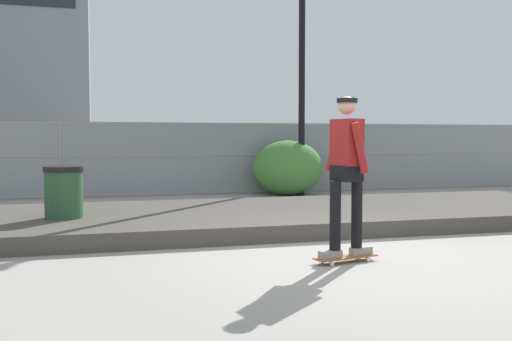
# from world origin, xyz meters

# --- Properties ---
(ground_plane) EXTENTS (120.00, 120.00, 0.00)m
(ground_plane) POSITION_xyz_m (0.00, 0.00, 0.00)
(ground_plane) COLOR #9E998E
(gravel_berm) EXTENTS (11.81, 3.75, 0.25)m
(gravel_berm) POSITION_xyz_m (0.00, 2.93, 0.12)
(gravel_berm) COLOR #4C473F
(gravel_berm) RESTS_ON ground_plane
(skateboard) EXTENTS (0.82, 0.36, 0.07)m
(skateboard) POSITION_xyz_m (-0.19, -0.29, 0.06)
(skateboard) COLOR #9E5B33
(skateboard) RESTS_ON ground_plane
(skater) EXTENTS (0.73, 0.62, 1.86)m
(skater) POSITION_xyz_m (-0.19, -0.29, 1.14)
(skater) COLOR gray
(skater) RESTS_ON skateboard
(chain_fence) EXTENTS (22.92, 0.06, 1.85)m
(chain_fence) POSITION_xyz_m (-0.00, 8.05, 0.93)
(chain_fence) COLOR gray
(chain_fence) RESTS_ON ground_plane
(street_lamp) EXTENTS (0.44, 0.44, 6.83)m
(street_lamp) POSITION_xyz_m (2.00, 7.19, 4.25)
(street_lamp) COLOR black
(street_lamp) RESTS_ON ground_plane
(parked_car_near) EXTENTS (4.43, 2.02, 1.66)m
(parked_car_near) POSITION_xyz_m (-4.87, 11.39, 0.84)
(parked_car_near) COLOR silver
(parked_car_near) RESTS_ON ground_plane
(parked_car_mid) EXTENTS (4.41, 1.97, 1.66)m
(parked_car_mid) POSITION_xyz_m (2.04, 11.00, 0.84)
(parked_car_mid) COLOR #474C54
(parked_car_mid) RESTS_ON ground_plane
(shrub_left) EXTENTS (1.81, 1.48, 1.40)m
(shrub_left) POSITION_xyz_m (1.72, 7.43, 0.70)
(shrub_left) COLOR #477F38
(shrub_left) RESTS_ON ground_plane
(trash_bin) EXTENTS (0.59, 0.59, 1.03)m
(trash_bin) POSITION_xyz_m (-3.47, 2.67, 0.52)
(trash_bin) COLOR #2D5133
(trash_bin) RESTS_ON ground_plane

